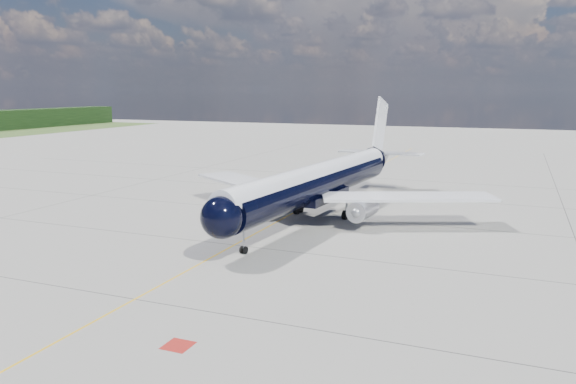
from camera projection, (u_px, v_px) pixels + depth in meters
name	position (u px, v px, depth m)	size (l,w,h in m)	color
ground	(308.00, 205.00, 71.05)	(320.00, 320.00, 0.00)	#9A968E
taxiway_centerline	(293.00, 213.00, 66.49)	(0.16, 160.00, 0.01)	#E8AD0C
red_marking	(178.00, 345.00, 32.08)	(1.60, 1.60, 0.01)	maroon
main_airliner	(322.00, 180.00, 64.14)	(38.17, 46.65, 13.47)	black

